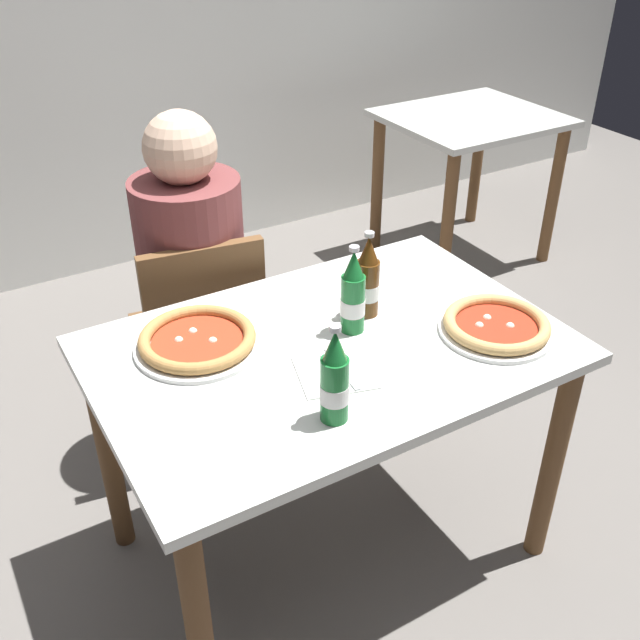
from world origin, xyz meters
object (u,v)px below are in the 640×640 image
object	(u,v)px
dining_table_background	(469,147)
beer_bottle_right	(353,296)
beer_bottle_center	(368,280)
napkin_with_cutlery	(335,372)
dining_table_main	(330,381)
diner_seated	(196,299)
pizza_margherita_near	(197,340)
pizza_marinara_far	(496,326)
beer_bottle_left	(335,381)
chair_behind_table	(202,333)

from	to	relation	value
dining_table_background	beer_bottle_right	xyz separation A→B (m)	(-1.53, -1.31, 0.26)
beer_bottle_center	napkin_with_cutlery	xyz separation A→B (m)	(-0.22, -0.19, -0.10)
beer_bottle_center	napkin_with_cutlery	world-z (taller)	beer_bottle_center
dining_table_background	beer_bottle_right	distance (m)	2.04
dining_table_main	diner_seated	xyz separation A→B (m)	(-0.11, 0.66, -0.05)
pizza_margherita_near	pizza_marinara_far	distance (m)	0.78
pizza_marinara_far	beer_bottle_left	bearing A→B (deg)	-171.66
beer_bottle_center	napkin_with_cutlery	bearing A→B (deg)	-139.02
dining_table_main	pizza_marinara_far	size ratio (longest dim) A/B	3.97
pizza_marinara_far	dining_table_background	bearing A→B (deg)	51.31
beer_bottle_right	napkin_with_cutlery	size ratio (longest dim) A/B	1.11
pizza_marinara_far	beer_bottle_right	world-z (taller)	beer_bottle_right
dining_table_main	beer_bottle_left	xyz separation A→B (m)	(-0.14, -0.25, 0.22)
dining_table_background	napkin_with_cutlery	distance (m)	2.22
dining_table_main	pizza_margherita_near	xyz separation A→B (m)	(-0.30, 0.17, 0.13)
chair_behind_table	beer_bottle_center	world-z (taller)	beer_bottle_center
pizza_margherita_near	beer_bottle_right	bearing A→B (deg)	-18.74
dining_table_main	chair_behind_table	distance (m)	0.64
chair_behind_table	beer_bottle_right	bearing A→B (deg)	118.73
dining_table_main	beer_bottle_center	xyz separation A→B (m)	(0.17, 0.08, 0.22)
chair_behind_table	beer_bottle_center	distance (m)	0.71
dining_table_main	pizza_margherita_near	bearing A→B (deg)	150.84
diner_seated	pizza_marinara_far	bearing A→B (deg)	-57.76
pizza_margherita_near	napkin_with_cutlery	distance (m)	0.37
diner_seated	pizza_margherita_near	distance (m)	0.56
beer_bottle_right	beer_bottle_center	bearing A→B (deg)	31.86
pizza_margherita_near	pizza_marinara_far	size ratio (longest dim) A/B	1.08
dining_table_main	napkin_with_cutlery	size ratio (longest dim) A/B	5.38
diner_seated	beer_bottle_left	bearing A→B (deg)	-91.73
pizza_marinara_far	beer_bottle_left	xyz separation A→B (m)	(-0.55, -0.08, 0.08)
dining_table_main	dining_table_background	size ratio (longest dim) A/B	1.50
pizza_marinara_far	beer_bottle_center	bearing A→B (deg)	133.61
diner_seated	pizza_margherita_near	bearing A→B (deg)	-110.22
dining_table_main	napkin_with_cutlery	world-z (taller)	napkin_with_cutlery
pizza_margherita_near	diner_seated	bearing A→B (deg)	69.78
beer_bottle_left	beer_bottle_right	world-z (taller)	same
dining_table_main	diner_seated	size ratio (longest dim) A/B	0.99
dining_table_background	pizza_margherita_near	xyz separation A→B (m)	(-1.92, -1.18, 0.18)
chair_behind_table	pizza_margherita_near	size ratio (longest dim) A/B	2.59
chair_behind_table	beer_bottle_center	bearing A→B (deg)	127.30
beer_bottle_left	beer_bottle_center	distance (m)	0.46
dining_table_main	pizza_margherita_near	world-z (taller)	pizza_margherita_near
beer_bottle_left	pizza_margherita_near	bearing A→B (deg)	110.31
diner_seated	dining_table_background	world-z (taller)	diner_seated
dining_table_main	beer_bottle_center	bearing A→B (deg)	26.20
pizza_margherita_near	napkin_with_cutlery	bearing A→B (deg)	-48.12
diner_seated	pizza_marinara_far	world-z (taller)	diner_seated
dining_table_main	chair_behind_table	bearing A→B (deg)	101.52
diner_seated	dining_table_background	xyz separation A→B (m)	(1.74, 0.69, 0.01)
pizza_marinara_far	beer_bottle_center	size ratio (longest dim) A/B	1.22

